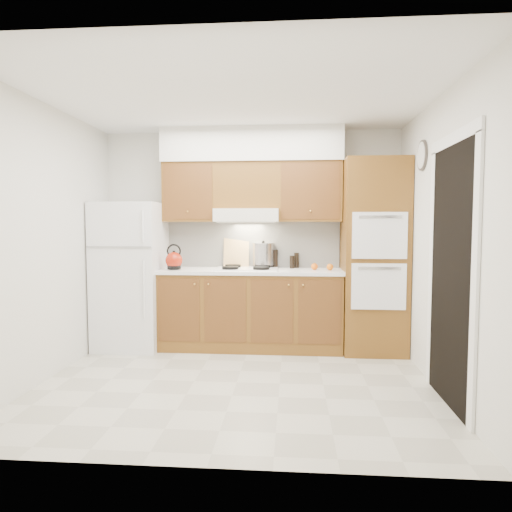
# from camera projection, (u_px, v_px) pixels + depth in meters

# --- Properties ---
(floor) EXTENTS (3.60, 3.60, 0.00)m
(floor) POSITION_uv_depth(u_px,v_px,m) (237.00, 382.00, 4.24)
(floor) COLOR beige
(floor) RESTS_ON ground
(ceiling) EXTENTS (3.60, 3.60, 0.00)m
(ceiling) POSITION_uv_depth(u_px,v_px,m) (236.00, 97.00, 4.06)
(ceiling) COLOR white
(ceiling) RESTS_ON wall_back
(wall_back) EXTENTS (3.60, 0.02, 2.60)m
(wall_back) POSITION_uv_depth(u_px,v_px,m) (251.00, 238.00, 5.64)
(wall_back) COLOR silver
(wall_back) RESTS_ON floor
(wall_left) EXTENTS (0.02, 3.00, 2.60)m
(wall_left) POSITION_uv_depth(u_px,v_px,m) (47.00, 242.00, 4.29)
(wall_left) COLOR silver
(wall_left) RESTS_ON floor
(wall_right) EXTENTS (0.02, 3.00, 2.60)m
(wall_right) POSITION_uv_depth(u_px,v_px,m) (439.00, 244.00, 4.01)
(wall_right) COLOR silver
(wall_right) RESTS_ON floor
(fridge) EXTENTS (0.75, 0.72, 1.72)m
(fridge) POSITION_uv_depth(u_px,v_px,m) (131.00, 276.00, 5.43)
(fridge) COLOR white
(fridge) RESTS_ON floor
(base_cabinets) EXTENTS (2.11, 0.60, 0.90)m
(base_cabinets) POSITION_uv_depth(u_px,v_px,m) (251.00, 310.00, 5.40)
(base_cabinets) COLOR brown
(base_cabinets) RESTS_ON floor
(countertop) EXTENTS (2.13, 0.62, 0.04)m
(countertop) POSITION_uv_depth(u_px,v_px,m) (251.00, 271.00, 5.36)
(countertop) COLOR white
(countertop) RESTS_ON base_cabinets
(backsplash) EXTENTS (2.11, 0.03, 0.56)m
(backsplash) POSITION_uv_depth(u_px,v_px,m) (253.00, 244.00, 5.63)
(backsplash) COLOR white
(backsplash) RESTS_ON countertop
(oven_cabinet) EXTENTS (0.70, 0.65, 2.20)m
(oven_cabinet) POSITION_uv_depth(u_px,v_px,m) (374.00, 257.00, 5.22)
(oven_cabinet) COLOR brown
(oven_cabinet) RESTS_ON floor
(upper_cab_left) EXTENTS (0.63, 0.33, 0.70)m
(upper_cab_left) POSITION_uv_depth(u_px,v_px,m) (191.00, 193.00, 5.50)
(upper_cab_left) COLOR brown
(upper_cab_left) RESTS_ON wall_back
(upper_cab_right) EXTENTS (0.73, 0.33, 0.70)m
(upper_cab_right) POSITION_uv_depth(u_px,v_px,m) (310.00, 192.00, 5.38)
(upper_cab_right) COLOR brown
(upper_cab_right) RESTS_ON wall_back
(range_hood) EXTENTS (0.75, 0.45, 0.15)m
(range_hood) POSITION_uv_depth(u_px,v_px,m) (247.00, 215.00, 5.40)
(range_hood) COLOR silver
(range_hood) RESTS_ON wall_back
(upper_cab_over_hood) EXTENTS (0.75, 0.33, 0.55)m
(upper_cab_over_hood) POSITION_uv_depth(u_px,v_px,m) (248.00, 186.00, 5.44)
(upper_cab_over_hood) COLOR brown
(upper_cab_over_hood) RESTS_ON range_hood
(soffit) EXTENTS (2.13, 0.36, 0.40)m
(soffit) POSITION_uv_depth(u_px,v_px,m) (252.00, 145.00, 5.39)
(soffit) COLOR silver
(soffit) RESTS_ON wall_back
(cooktop) EXTENTS (0.74, 0.50, 0.01)m
(cooktop) POSITION_uv_depth(u_px,v_px,m) (247.00, 269.00, 5.38)
(cooktop) COLOR white
(cooktop) RESTS_ON countertop
(doorway) EXTENTS (0.02, 0.90, 2.10)m
(doorway) POSITION_uv_depth(u_px,v_px,m) (451.00, 276.00, 3.68)
(doorway) COLOR black
(doorway) RESTS_ON floor
(wall_clock) EXTENTS (0.02, 0.30, 0.30)m
(wall_clock) POSITION_uv_depth(u_px,v_px,m) (422.00, 155.00, 4.50)
(wall_clock) COLOR #3F3833
(wall_clock) RESTS_ON wall_right
(kettle) EXTENTS (0.25, 0.25, 0.20)m
(kettle) POSITION_uv_depth(u_px,v_px,m) (174.00, 260.00, 5.31)
(kettle) COLOR #981D0B
(kettle) RESTS_ON countertop
(cutting_board) EXTENTS (0.31, 0.11, 0.41)m
(cutting_board) POSITION_uv_depth(u_px,v_px,m) (236.00, 251.00, 5.62)
(cutting_board) COLOR tan
(cutting_board) RESTS_ON countertop
(stock_pot) EXTENTS (0.28, 0.28, 0.26)m
(stock_pot) POSITION_uv_depth(u_px,v_px,m) (263.00, 255.00, 5.55)
(stock_pot) COLOR #B4B4B9
(stock_pot) RESTS_ON cooktop
(condiment_a) EXTENTS (0.06, 0.06, 0.22)m
(condiment_a) POSITION_uv_depth(u_px,v_px,m) (275.00, 259.00, 5.57)
(condiment_a) COLOR black
(condiment_a) RESTS_ON countertop
(condiment_b) EXTENTS (0.07, 0.07, 0.18)m
(condiment_b) POSITION_uv_depth(u_px,v_px,m) (297.00, 260.00, 5.54)
(condiment_b) COLOR black
(condiment_b) RESTS_ON countertop
(condiment_c) EXTENTS (0.07, 0.07, 0.15)m
(condiment_c) POSITION_uv_depth(u_px,v_px,m) (292.00, 262.00, 5.48)
(condiment_c) COLOR black
(condiment_c) RESTS_ON countertop
(orange_near) EXTENTS (0.10, 0.10, 0.08)m
(orange_near) POSITION_uv_depth(u_px,v_px,m) (314.00, 267.00, 5.29)
(orange_near) COLOR orange
(orange_near) RESTS_ON countertop
(orange_far) EXTENTS (0.10, 0.10, 0.08)m
(orange_far) POSITION_uv_depth(u_px,v_px,m) (330.00, 267.00, 5.25)
(orange_far) COLOR orange
(orange_far) RESTS_ON countertop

